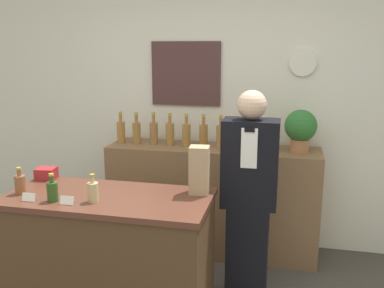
% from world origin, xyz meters
% --- Properties ---
extents(back_wall, '(5.20, 0.09, 2.70)m').
position_xyz_m(back_wall, '(-0.00, 2.00, 1.35)').
color(back_wall, silver).
rests_on(back_wall, ground_plane).
extents(back_shelf, '(1.92, 0.47, 1.00)m').
position_xyz_m(back_shelf, '(0.10, 1.71, 0.50)').
color(back_shelf, brown).
rests_on(back_shelf, ground_plane).
extents(display_counter, '(1.41, 0.65, 0.91)m').
position_xyz_m(display_counter, '(-0.42, 0.54, 0.46)').
color(display_counter, '#4C331E').
rests_on(display_counter, ground_plane).
extents(shopkeeper, '(0.40, 0.25, 1.60)m').
position_xyz_m(shopkeeper, '(0.50, 1.01, 0.80)').
color(shopkeeper, black).
rests_on(shopkeeper, ground_plane).
extents(potted_plant, '(0.28, 0.28, 0.37)m').
position_xyz_m(potted_plant, '(0.86, 1.71, 1.21)').
color(potted_plant, '#B27047').
rests_on(potted_plant, back_shelf).
extents(paper_bag, '(0.14, 0.13, 0.33)m').
position_xyz_m(paper_bag, '(0.18, 0.72, 1.08)').
color(paper_bag, tan).
rests_on(paper_bag, display_counter).
extents(price_card_left, '(0.09, 0.02, 0.06)m').
position_xyz_m(price_card_left, '(-0.87, 0.32, 0.94)').
color(price_card_left, white).
rests_on(price_card_left, display_counter).
extents(price_card_right, '(0.09, 0.02, 0.06)m').
position_xyz_m(price_card_right, '(-0.60, 0.32, 0.94)').
color(price_card_right, white).
rests_on(price_card_right, display_counter).
extents(gift_box, '(0.16, 0.14, 0.09)m').
position_xyz_m(gift_box, '(-1.02, 0.78, 0.96)').
color(gift_box, maroon).
rests_on(gift_box, display_counter).
extents(counter_bottle_0, '(0.07, 0.07, 0.19)m').
position_xyz_m(counter_bottle_0, '(-1.01, 0.44, 0.98)').
color(counter_bottle_0, brown).
rests_on(counter_bottle_0, display_counter).
extents(counter_bottle_1, '(0.07, 0.07, 0.19)m').
position_xyz_m(counter_bottle_1, '(-0.72, 0.36, 0.98)').
color(counter_bottle_1, '#2B4F1C').
rests_on(counter_bottle_1, display_counter).
extents(counter_bottle_2, '(0.07, 0.07, 0.19)m').
position_xyz_m(counter_bottle_2, '(-0.46, 0.41, 0.98)').
color(counter_bottle_2, tan).
rests_on(counter_bottle_2, display_counter).
extents(shelf_bottle_0, '(0.08, 0.08, 0.30)m').
position_xyz_m(shelf_bottle_0, '(-0.78, 1.70, 1.12)').
color(shelf_bottle_0, '#A37037').
rests_on(shelf_bottle_0, back_shelf).
extents(shelf_bottle_1, '(0.08, 0.08, 0.30)m').
position_xyz_m(shelf_bottle_1, '(-0.62, 1.70, 1.12)').
color(shelf_bottle_1, olive).
rests_on(shelf_bottle_1, back_shelf).
extents(shelf_bottle_2, '(0.08, 0.08, 0.30)m').
position_xyz_m(shelf_bottle_2, '(-0.46, 1.73, 1.12)').
color(shelf_bottle_2, olive).
rests_on(shelf_bottle_2, back_shelf).
extents(shelf_bottle_3, '(0.08, 0.08, 0.30)m').
position_xyz_m(shelf_bottle_3, '(-0.30, 1.72, 1.12)').
color(shelf_bottle_3, olive).
rests_on(shelf_bottle_3, back_shelf).
extents(shelf_bottle_4, '(0.08, 0.08, 0.30)m').
position_xyz_m(shelf_bottle_4, '(-0.14, 1.71, 1.12)').
color(shelf_bottle_4, olive).
rests_on(shelf_bottle_4, back_shelf).
extents(shelf_bottle_5, '(0.08, 0.08, 0.30)m').
position_xyz_m(shelf_bottle_5, '(0.01, 1.72, 1.12)').
color(shelf_bottle_5, olive).
rests_on(shelf_bottle_5, back_shelf).
extents(shelf_bottle_6, '(0.08, 0.08, 0.30)m').
position_xyz_m(shelf_bottle_6, '(0.17, 1.72, 1.12)').
color(shelf_bottle_6, olive).
rests_on(shelf_bottle_6, back_shelf).
extents(shelf_bottle_7, '(0.08, 0.08, 0.30)m').
position_xyz_m(shelf_bottle_7, '(0.33, 1.69, 1.12)').
color(shelf_bottle_7, '#A36439').
rests_on(shelf_bottle_7, back_shelf).
extents(shelf_bottle_8, '(0.08, 0.08, 0.30)m').
position_xyz_m(shelf_bottle_8, '(0.49, 1.70, 1.12)').
color(shelf_bottle_8, '#9C6B3A').
rests_on(shelf_bottle_8, back_shelf).
extents(shelf_bottle_9, '(0.08, 0.08, 0.30)m').
position_xyz_m(shelf_bottle_9, '(0.64, 1.69, 1.12)').
color(shelf_bottle_9, '#A16432').
rests_on(shelf_bottle_9, back_shelf).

